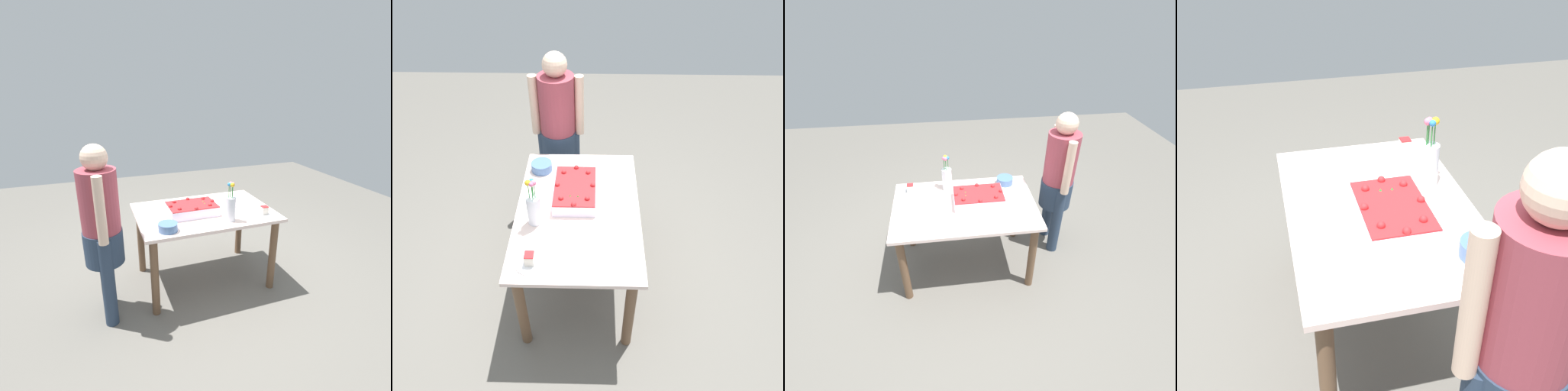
% 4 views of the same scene
% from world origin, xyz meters
% --- Properties ---
extents(ground_plane, '(8.00, 8.00, 0.00)m').
position_xyz_m(ground_plane, '(0.00, 0.00, 0.00)').
color(ground_plane, '#625E57').
extents(dining_table, '(1.29, 0.85, 0.75)m').
position_xyz_m(dining_table, '(0.00, 0.00, 0.63)').
color(dining_table, '#F8DACF').
rests_on(dining_table, ground_plane).
extents(sheet_cake, '(0.45, 0.30, 0.12)m').
position_xyz_m(sheet_cake, '(0.13, 0.03, 0.80)').
color(sheet_cake, white).
rests_on(sheet_cake, dining_table).
extents(serving_plate_with_slice, '(0.18, 0.18, 0.08)m').
position_xyz_m(serving_plate_with_slice, '(-0.49, 0.27, 0.78)').
color(serving_plate_with_slice, white).
rests_on(serving_plate_with_slice, dining_table).
extents(cake_knife, '(0.18, 0.16, 0.00)m').
position_xyz_m(cake_knife, '(-0.31, -0.13, 0.76)').
color(cake_knife, silver).
rests_on(cake_knife, dining_table).
extents(flower_vase, '(0.09, 0.09, 0.36)m').
position_xyz_m(flower_vase, '(-0.14, 0.28, 0.88)').
color(flower_vase, white).
rests_on(flower_vase, dining_table).
extents(fruit_bowl, '(0.16, 0.16, 0.07)m').
position_xyz_m(fruit_bowl, '(0.43, 0.30, 0.79)').
color(fruit_bowl, '#496EA1').
rests_on(fruit_bowl, dining_table).
extents(person_standing, '(0.31, 0.45, 1.49)m').
position_xyz_m(person_standing, '(0.94, 0.21, 0.85)').
color(person_standing, '#28384F').
rests_on(person_standing, ground_plane).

